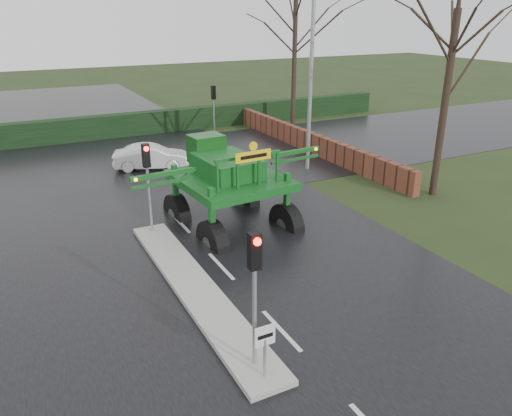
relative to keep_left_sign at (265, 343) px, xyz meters
name	(u,v)px	position (x,y,z in m)	size (l,w,h in m)	color
ground	(281,331)	(1.30, 1.50, -1.06)	(140.00, 140.00, 0.00)	black
road_main	(166,207)	(1.30, 11.50, -1.05)	(14.00, 80.00, 0.02)	black
road_cross	(131,170)	(1.30, 17.50, -1.05)	(80.00, 12.00, 0.02)	black
median_island	(195,288)	(0.00, 4.50, -0.97)	(1.20, 10.00, 0.16)	gray
hedge_row	(100,127)	(1.30, 25.50, -0.31)	(44.00, 0.90, 1.50)	black
brick_wall	(300,138)	(11.80, 17.50, -0.46)	(0.40, 20.00, 1.20)	#592D1E
keep_left_sign	(265,343)	(0.00, 0.00, 0.00)	(0.50, 0.07, 1.35)	gray
traffic_signal_near	(255,272)	(0.00, 0.49, 1.53)	(0.26, 0.33, 3.52)	gray
traffic_signal_mid	(147,169)	(0.00, 8.99, 1.53)	(0.26, 0.33, 3.52)	gray
traffic_signal_far	(214,101)	(7.80, 21.51, 1.53)	(0.26, 0.33, 3.52)	gray
street_light_right	(307,52)	(9.49, 13.50, 4.93)	(3.85, 0.30, 10.00)	gray
tree_right_near	(448,79)	(12.80, 7.50, 4.14)	(5.60, 5.60, 9.64)	black
tree_right_far	(295,33)	(14.30, 22.50, 5.44)	(7.00, 7.00, 12.05)	black
crop_sprayer	(208,187)	(1.70, 7.42, 1.09)	(8.10, 5.32, 4.54)	black
white_sedan	(152,169)	(2.40, 17.30, -1.06)	(1.37, 3.92, 1.29)	silver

